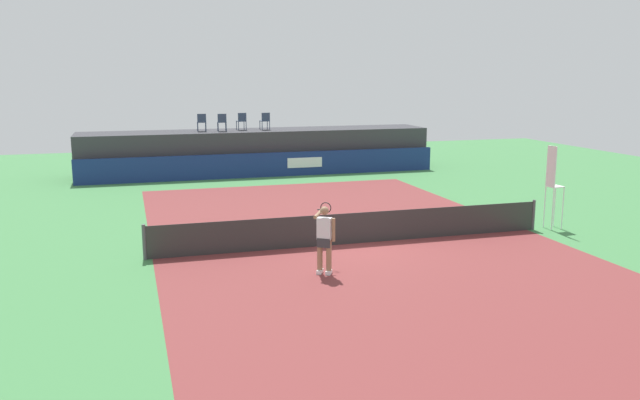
% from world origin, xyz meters
% --- Properties ---
extents(ground_plane, '(48.00, 48.00, 0.00)m').
position_xyz_m(ground_plane, '(0.00, 3.00, 0.00)').
color(ground_plane, '#3D7A42').
extents(court_inner, '(12.00, 22.00, 0.00)m').
position_xyz_m(court_inner, '(0.00, 0.00, 0.00)').
color(court_inner, maroon).
rests_on(court_inner, ground).
extents(sponsor_wall, '(18.00, 0.22, 1.20)m').
position_xyz_m(sponsor_wall, '(0.01, 13.50, 0.60)').
color(sponsor_wall, navy).
rests_on(sponsor_wall, ground).
extents(spectator_platform, '(18.00, 2.80, 2.20)m').
position_xyz_m(spectator_platform, '(0.00, 15.30, 1.10)').
color(spectator_platform, '#38383D').
rests_on(spectator_platform, ground).
extents(spectator_chair_far_left, '(0.46, 0.46, 0.89)m').
position_xyz_m(spectator_chair_far_left, '(-2.85, 15.26, 2.69)').
color(spectator_chair_far_left, '#2D3D56').
rests_on(spectator_chair_far_left, spectator_platform).
extents(spectator_chair_left, '(0.47, 0.47, 0.89)m').
position_xyz_m(spectator_chair_left, '(-1.86, 14.99, 2.69)').
color(spectator_chair_left, '#2D3D56').
rests_on(spectator_chair_left, spectator_platform).
extents(spectator_chair_center, '(0.48, 0.48, 0.89)m').
position_xyz_m(spectator_chair_center, '(-0.78, 15.45, 2.69)').
color(spectator_chair_center, '#2D3D56').
rests_on(spectator_chair_center, spectator_platform).
extents(spectator_chair_right, '(0.48, 0.48, 0.89)m').
position_xyz_m(spectator_chair_right, '(0.41, 15.23, 2.69)').
color(spectator_chair_right, '#2D3D56').
rests_on(spectator_chair_right, spectator_platform).
extents(umpire_chair, '(0.47, 0.47, 2.76)m').
position_xyz_m(umpire_chair, '(6.85, -0.01, 1.59)').
color(umpire_chair, white).
rests_on(umpire_chair, ground).
extents(tennis_net, '(12.40, 0.02, 0.95)m').
position_xyz_m(tennis_net, '(0.00, 0.00, 0.47)').
color(tennis_net, '#2D2D2D').
rests_on(tennis_net, ground).
extents(net_post_near, '(0.10, 0.10, 1.00)m').
position_xyz_m(net_post_near, '(-6.20, 0.00, 0.50)').
color(net_post_near, '#4C4C51').
rests_on(net_post_near, ground).
extents(net_post_far, '(0.10, 0.10, 1.00)m').
position_xyz_m(net_post_far, '(6.20, 0.00, 0.50)').
color(net_post_far, '#4C4C51').
rests_on(net_post_far, ground).
extents(tennis_player, '(0.72, 1.25, 1.77)m').
position_xyz_m(tennis_player, '(-1.79, -2.62, 0.96)').
color(tennis_player, white).
rests_on(tennis_player, court_inner).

